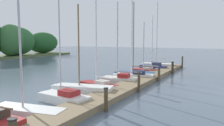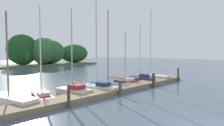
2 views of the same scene
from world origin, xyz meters
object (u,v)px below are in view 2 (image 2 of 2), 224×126
object	(u,v)px
sailboat_10	(151,77)
mooring_piling_3	(120,88)
mooring_piling_4	(153,80)
sailboat_3	(10,99)
mooring_piling_2	(69,96)
sailboat_8	(126,81)
sailboat_4	(42,94)
sailboat_6	(98,86)
sailboat_7	(109,84)
sailboat_9	(141,78)
sailboat_5	(74,90)
mooring_piling_5	(178,74)

from	to	relation	value
sailboat_10	mooring_piling_3	distance (m)	9.31
mooring_piling_4	sailboat_3	bearing A→B (deg)	164.04
sailboat_10	mooring_piling_2	world-z (taller)	sailboat_10
sailboat_8	mooring_piling_2	world-z (taller)	sailboat_8
sailboat_4	mooring_piling_3	world-z (taller)	sailboat_4
sailboat_6	sailboat_7	world-z (taller)	sailboat_6
mooring_piling_4	sailboat_9	bearing A→B (deg)	56.07
sailboat_6	sailboat_9	size ratio (longest dim) A/B	1.27
sailboat_4	mooring_piling_2	size ratio (longest dim) A/B	4.78
sailboat_5	sailboat_10	distance (m)	11.36
mooring_piling_4	mooring_piling_3	bearing A→B (deg)	179.07
sailboat_10	mooring_piling_5	size ratio (longest dim) A/B	5.62
sailboat_3	sailboat_5	world-z (taller)	sailboat_5
mooring_piling_4	mooring_piling_2	bearing A→B (deg)	179.51
sailboat_3	sailboat_10	xyz separation A→B (m)	(15.76, -0.34, 0.01)
sailboat_9	mooring_piling_5	xyz separation A→B (m)	(3.49, -2.70, 0.33)
sailboat_3	mooring_piling_3	distance (m)	7.63
sailboat_5	sailboat_7	xyz separation A→B (m)	(4.40, 0.50, -0.07)
mooring_piling_3	sailboat_10	bearing A→B (deg)	18.06
sailboat_8	mooring_piling_4	distance (m)	3.01
sailboat_10	mooring_piling_2	distance (m)	13.81
sailboat_6	sailboat_7	xyz separation A→B (m)	(2.14, 0.82, -0.17)
sailboat_6	mooring_piling_3	xyz separation A→B (m)	(0.25, -2.31, 0.09)
sailboat_4	sailboat_9	xyz separation A→B (m)	(11.27, -0.56, 0.07)
mooring_piling_2	mooring_piling_4	world-z (taller)	mooring_piling_2
sailboat_5	mooring_piling_3	xyz separation A→B (m)	(2.51, -2.62, 0.18)
sailboat_4	sailboat_10	size ratio (longest dim) A/B	0.79
sailboat_10	mooring_piling_4	size ratio (longest dim) A/B	6.45
sailboat_6	mooring_piling_3	distance (m)	2.33
mooring_piling_4	mooring_piling_5	distance (m)	5.34
mooring_piling_3	sailboat_5	bearing A→B (deg)	133.71
mooring_piling_3	mooring_piling_5	xyz separation A→B (m)	(9.97, -0.02, 0.19)
mooring_piling_2	sailboat_6	bearing A→B (deg)	27.67
sailboat_6	sailboat_9	bearing A→B (deg)	-99.69
sailboat_8	sailboat_3	bearing A→B (deg)	95.18
sailboat_8	sailboat_10	bearing A→B (deg)	-82.83
mooring_piling_2	mooring_piling_4	xyz separation A→B (m)	(9.28, -0.08, -0.05)
sailboat_5	mooring_piling_3	world-z (taller)	sailboat_5
mooring_piling_2	sailboat_8	bearing A→B (deg)	18.08
sailboat_9	mooring_piling_5	distance (m)	4.42
mooring_piling_2	sailboat_10	bearing A→B (deg)	12.06
sailboat_6	mooring_piling_2	xyz separation A→B (m)	(-4.40, -2.31, 0.23)
sailboat_10	mooring_piling_4	xyz separation A→B (m)	(-4.22, -2.96, 0.30)
sailboat_10	mooring_piling_2	bearing A→B (deg)	96.58
sailboat_6	mooring_piling_3	size ratio (longest dim) A/B	7.42
sailboat_4	mooring_piling_4	size ratio (longest dim) A/B	5.12
sailboat_6	mooring_piling_5	size ratio (longest dim) A/B	5.54
sailboat_3	mooring_piling_3	bearing A→B (deg)	-129.09
sailboat_3	sailboat_9	bearing A→B (deg)	-106.41
mooring_piling_3	sailboat_3	bearing A→B (deg)	154.98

